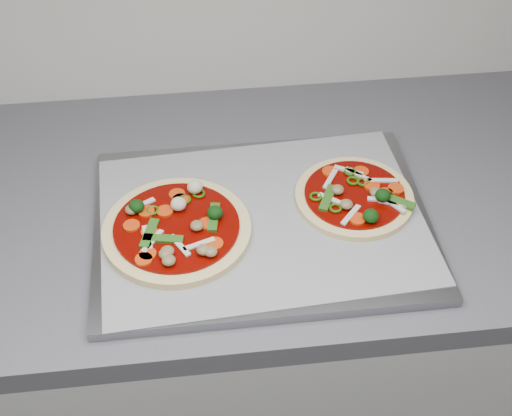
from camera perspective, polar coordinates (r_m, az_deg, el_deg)
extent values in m
cube|color=beige|center=(1.51, -10.22, -12.96)|extent=(3.60, 0.60, 0.86)
cube|color=#58575E|center=(1.17, -12.93, -0.68)|extent=(3.60, 0.60, 0.04)
cube|color=gray|center=(1.09, 0.48, -1.21)|extent=(0.51, 0.38, 0.02)
cube|color=gray|center=(1.08, 0.48, -0.86)|extent=(0.50, 0.38, 0.00)
cylinder|color=#F1CD85|center=(1.06, -6.34, -1.77)|extent=(0.27, 0.27, 0.01)
cylinder|color=#650002|center=(1.05, -6.38, -1.46)|extent=(0.23, 0.23, 0.00)
cylinder|color=#D64C13|center=(1.06, -9.92, -1.40)|extent=(0.03, 0.03, 0.00)
ellipsoid|color=olive|center=(1.00, -3.66, -3.48)|extent=(0.03, 0.03, 0.01)
cube|color=beige|center=(1.04, -8.70, -2.35)|extent=(0.02, 0.05, 0.00)
torus|color=#284F0A|center=(1.01, -3.84, -3.41)|extent=(0.02, 0.02, 0.00)
cube|color=beige|center=(1.02, -4.59, -2.92)|extent=(0.05, 0.02, 0.00)
cylinder|color=#D64C13|center=(1.01, -8.97, -4.08)|extent=(0.04, 0.04, 0.00)
cylinder|color=#D64C13|center=(1.09, -6.07, 0.66)|extent=(0.03, 0.03, 0.00)
cylinder|color=#D64C13|center=(1.02, -8.65, -3.67)|extent=(0.03, 0.03, 0.00)
ellipsoid|color=#0D390D|center=(1.08, -9.54, 0.13)|extent=(0.03, 0.03, 0.02)
ellipsoid|color=olive|center=(1.01, -4.24, -3.35)|extent=(0.03, 0.03, 0.01)
torus|color=#284F0A|center=(1.09, -5.73, 0.67)|extent=(0.03, 0.03, 0.00)
torus|color=#284F0A|center=(1.10, -4.59, 1.16)|extent=(0.03, 0.03, 0.00)
torus|color=#284F0A|center=(1.08, -8.27, -0.19)|extent=(0.02, 0.02, 0.00)
cube|color=#2C641A|center=(1.03, -7.44, -2.46)|extent=(0.06, 0.02, 0.00)
ellipsoid|color=#0D390D|center=(1.05, -3.31, -0.38)|extent=(0.03, 0.03, 0.02)
cylinder|color=#D64C13|center=(1.02, -3.32, -2.87)|extent=(0.03, 0.03, 0.00)
ellipsoid|color=olive|center=(1.08, -9.92, -0.12)|extent=(0.03, 0.03, 0.01)
ellipsoid|color=olive|center=(1.00, -7.00, -4.17)|extent=(0.03, 0.03, 0.01)
cube|color=#2C641A|center=(1.04, -8.53, -2.03)|extent=(0.03, 0.06, 0.00)
cylinder|color=#D64C13|center=(1.05, -3.93, -1.25)|extent=(0.03, 0.03, 0.00)
cube|color=beige|center=(1.09, -9.22, 0.20)|extent=(0.05, 0.03, 0.00)
cube|color=beige|center=(1.02, -6.12, -3.00)|extent=(0.03, 0.05, 0.00)
ellipsoid|color=beige|center=(1.07, -6.22, 0.32)|extent=(0.03, 0.03, 0.02)
cylinder|color=#D64C13|center=(1.08, -8.78, -0.28)|extent=(0.03, 0.03, 0.00)
ellipsoid|color=olive|center=(1.04, -4.75, -1.42)|extent=(0.03, 0.03, 0.01)
cylinder|color=#D64C13|center=(1.07, -7.30, -0.26)|extent=(0.03, 0.03, 0.00)
ellipsoid|color=olive|center=(1.01, -7.11, -3.46)|extent=(0.03, 0.03, 0.01)
cube|color=beige|center=(1.03, -8.28, -2.64)|extent=(0.03, 0.04, 0.00)
ellipsoid|color=beige|center=(1.10, -4.91, 1.68)|extent=(0.03, 0.03, 0.02)
cylinder|color=#D64C13|center=(1.10, -6.34, 1.08)|extent=(0.03, 0.03, 0.00)
cylinder|color=#D64C13|center=(1.05, -8.53, -1.92)|extent=(0.03, 0.03, 0.00)
cube|color=#2C641A|center=(1.06, -3.40, -0.74)|extent=(0.02, 0.06, 0.00)
ellipsoid|color=olive|center=(1.01, -7.24, -3.65)|extent=(0.03, 0.03, 0.01)
cylinder|color=#F1CD85|center=(1.12, 7.85, 0.87)|extent=(0.24, 0.24, 0.01)
cylinder|color=#650002|center=(1.11, 7.88, 1.12)|extent=(0.20, 0.20, 0.00)
torus|color=#284F0A|center=(1.14, 7.54, 2.91)|extent=(0.03, 0.03, 0.00)
ellipsoid|color=#0D390D|center=(1.06, 9.17, -0.62)|extent=(0.03, 0.03, 0.02)
torus|color=#284F0A|center=(1.11, 6.23, 1.41)|extent=(0.02, 0.02, 0.00)
ellipsoid|color=#0D390D|center=(1.10, 10.11, 1.00)|extent=(0.02, 0.02, 0.02)
torus|color=#284F0A|center=(1.08, 6.38, 0.00)|extent=(0.02, 0.02, 0.00)
torus|color=#284F0A|center=(1.09, 4.81, 0.92)|extent=(0.03, 0.03, 0.00)
cylinder|color=#D64C13|center=(1.13, 11.12, 1.52)|extent=(0.03, 0.03, 0.00)
ellipsoid|color=olive|center=(1.08, 7.24, 0.30)|extent=(0.03, 0.03, 0.01)
cube|color=beige|center=(1.10, 10.87, 0.32)|extent=(0.03, 0.04, 0.00)
cube|color=beige|center=(1.15, 7.41, 2.98)|extent=(0.05, 0.03, 0.00)
ellipsoid|color=olive|center=(1.10, 6.55, 1.47)|extent=(0.03, 0.03, 0.01)
torus|color=#284F0A|center=(1.13, 8.56, 2.07)|extent=(0.03, 0.03, 0.00)
ellipsoid|color=olive|center=(1.11, 9.57, 1.27)|extent=(0.03, 0.03, 0.01)
cube|color=beige|center=(1.14, 8.18, 2.65)|extent=(0.04, 0.04, 0.00)
cube|color=beige|center=(1.10, 10.15, 0.64)|extent=(0.05, 0.02, 0.00)
torus|color=#284F0A|center=(1.13, 7.76, 2.18)|extent=(0.03, 0.03, 0.00)
cylinder|color=#D64C13|center=(1.14, 5.92, 2.92)|extent=(0.04, 0.04, 0.00)
cylinder|color=#D64C13|center=(1.15, 8.40, 2.89)|extent=(0.03, 0.03, 0.00)
cylinder|color=#D64C13|center=(1.07, 8.11, -0.88)|extent=(0.03, 0.03, 0.00)
cube|color=#2C641A|center=(1.11, 11.18, 0.58)|extent=(0.06, 0.05, 0.00)
cylinder|color=#D64C13|center=(1.13, 9.24, 1.78)|extent=(0.04, 0.04, 0.00)
cube|color=#2C641A|center=(1.09, 5.76, 0.81)|extent=(0.04, 0.06, 0.00)
cylinder|color=#D64C13|center=(1.11, 10.32, 1.14)|extent=(0.03, 0.03, 0.00)
cube|color=beige|center=(1.09, 6.15, 0.65)|extent=(0.04, 0.04, 0.00)
cylinder|color=#D64C13|center=(1.11, 10.39, 0.84)|extent=(0.03, 0.03, 0.00)
cube|color=beige|center=(1.10, 11.02, 0.36)|extent=(0.05, 0.03, 0.00)
cube|color=beige|center=(1.14, 10.09, 2.17)|extent=(0.05, 0.01, 0.00)
cube|color=beige|center=(1.07, 7.59, -0.55)|extent=(0.04, 0.04, 0.00)
cube|color=beige|center=(1.13, 5.97, 2.32)|extent=(0.03, 0.05, 0.00)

